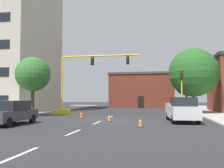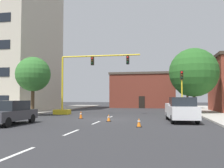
% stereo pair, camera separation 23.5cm
% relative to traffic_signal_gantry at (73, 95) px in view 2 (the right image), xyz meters
% --- Properties ---
extents(ground_plane, '(160.00, 160.00, 0.00)m').
position_rel_traffic_signal_gantry_xyz_m(ground_plane, '(5.02, -5.63, -2.30)').
color(ground_plane, '#2D2D30').
extents(sidewalk_left, '(6.00, 56.00, 0.14)m').
position_rel_traffic_signal_gantry_xyz_m(sidewalk_left, '(-6.99, 2.37, -2.23)').
color(sidewalk_left, '#9E998E').
rests_on(sidewalk_left, ground_plane).
extents(sidewalk_right, '(6.00, 56.00, 0.14)m').
position_rel_traffic_signal_gantry_xyz_m(sidewalk_right, '(17.02, 2.37, -2.23)').
color(sidewalk_right, '#B2ADA3').
rests_on(sidewalk_right, ground_plane).
extents(lane_stripe_seg_0, '(0.16, 2.40, 0.01)m').
position_rel_traffic_signal_gantry_xyz_m(lane_stripe_seg_0, '(5.02, -19.63, -2.30)').
color(lane_stripe_seg_0, silver).
rests_on(lane_stripe_seg_0, ground_plane).
extents(lane_stripe_seg_1, '(0.16, 2.40, 0.01)m').
position_rel_traffic_signal_gantry_xyz_m(lane_stripe_seg_1, '(5.02, -14.13, -2.30)').
color(lane_stripe_seg_1, silver).
rests_on(lane_stripe_seg_1, ground_plane).
extents(lane_stripe_seg_2, '(0.16, 2.40, 0.01)m').
position_rel_traffic_signal_gantry_xyz_m(lane_stripe_seg_2, '(5.02, -8.63, -2.30)').
color(lane_stripe_seg_2, silver).
rests_on(lane_stripe_seg_2, ground_plane).
extents(lane_stripe_seg_3, '(0.16, 2.40, 0.01)m').
position_rel_traffic_signal_gantry_xyz_m(lane_stripe_seg_3, '(5.02, -3.13, -2.30)').
color(lane_stripe_seg_3, silver).
rests_on(lane_stripe_seg_3, ground_plane).
extents(building_brick_center, '(12.42, 8.02, 6.70)m').
position_rel_traffic_signal_gantry_xyz_m(building_brick_center, '(6.67, 22.02, 1.06)').
color(building_brick_center, brown).
rests_on(building_brick_center, ground_plane).
extents(traffic_signal_gantry, '(10.04, 1.20, 6.83)m').
position_rel_traffic_signal_gantry_xyz_m(traffic_signal_gantry, '(0.00, 0.00, 0.00)').
color(traffic_signal_gantry, yellow).
rests_on(traffic_signal_gantry, ground_plane).
extents(traffic_light_pole_right, '(0.32, 0.47, 4.80)m').
position_rel_traffic_signal_gantry_xyz_m(traffic_light_pole_right, '(12.23, -0.39, 1.23)').
color(traffic_light_pole_right, yellow).
rests_on(traffic_light_pole_right, ground_plane).
extents(tree_right_mid, '(5.79, 5.79, 7.83)m').
position_rel_traffic_signal_gantry_xyz_m(tree_right_mid, '(13.92, 3.14, 2.63)').
color(tree_right_mid, '#4C3823').
rests_on(tree_right_mid, ground_plane).
extents(tree_right_far, '(3.95, 3.95, 6.23)m').
position_rel_traffic_signal_gantry_xyz_m(tree_right_far, '(14.52, 16.17, 1.93)').
color(tree_right_far, '#4C3823').
rests_on(tree_right_far, ground_plane).
extents(tree_left_near, '(3.69, 3.69, 6.31)m').
position_rel_traffic_signal_gantry_xyz_m(tree_left_near, '(-3.37, -3.18, 2.14)').
color(tree_left_near, '#4C3823').
rests_on(tree_left_near, ground_plane).
extents(pickup_truck_white, '(2.39, 5.53, 1.99)m').
position_rel_traffic_signal_gantry_xyz_m(pickup_truck_white, '(11.60, -6.66, -1.33)').
color(pickup_truck_white, white).
rests_on(pickup_truck_white, ground_plane).
extents(sedan_dark_gray_near_left, '(1.96, 4.55, 1.74)m').
position_rel_traffic_signal_gantry_xyz_m(sedan_dark_gray_near_left, '(-0.70, -11.22, -1.41)').
color(sedan_dark_gray_near_left, '#3D3D42').
rests_on(sedan_dark_gray_near_left, ground_plane).
extents(traffic_cone_roadside_a, '(0.36, 0.36, 0.60)m').
position_rel_traffic_signal_gantry_xyz_m(traffic_cone_roadside_a, '(8.55, -10.91, -2.01)').
color(traffic_cone_roadside_a, black).
rests_on(traffic_cone_roadside_a, ground_plane).
extents(traffic_cone_roadside_b, '(0.36, 0.36, 0.59)m').
position_rel_traffic_signal_gantry_xyz_m(traffic_cone_roadside_b, '(5.80, -7.56, -2.01)').
color(traffic_cone_roadside_b, black).
rests_on(traffic_cone_roadside_b, ground_plane).
extents(traffic_cone_roadside_c, '(0.36, 0.36, 0.73)m').
position_rel_traffic_signal_gantry_xyz_m(traffic_cone_roadside_c, '(2.72, -5.41, -1.95)').
color(traffic_cone_roadside_c, black).
rests_on(traffic_cone_roadside_c, ground_plane).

